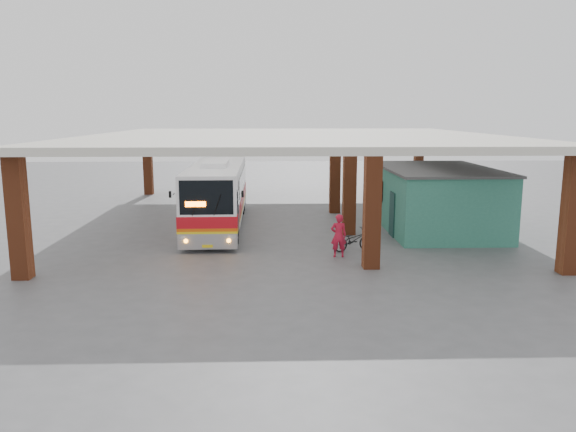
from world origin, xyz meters
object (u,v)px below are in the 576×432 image
Objects in this scene: red_chair at (380,216)px; pedestrian at (339,236)px; coach_bus at (218,193)px; motorcycle at (353,240)px.

pedestrian is at bearing -95.23° from red_chair.
motorcycle is at bearing -42.37° from coach_bus.
red_chair is (8.50, 0.62, -1.34)m from coach_bus.
motorcycle is at bearing -92.62° from red_chair.
motorcycle is at bearing -128.85° from pedestrian.
pedestrian is at bearing -50.68° from coach_bus.
red_chair is (3.07, 7.08, -0.51)m from pedestrian.
coach_bus reaches higher than motorcycle.
coach_bus is at bearing -157.60° from red_chair.
coach_bus is at bearing 28.21° from motorcycle.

